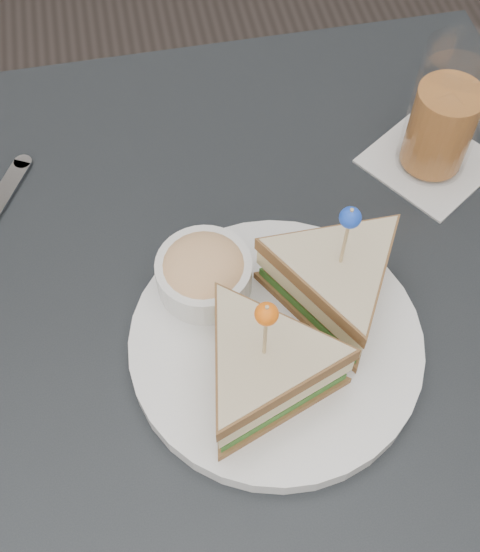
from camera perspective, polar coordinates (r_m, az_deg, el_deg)
name	(u,v)px	position (r m, az deg, el deg)	size (l,w,h in m)	color
ground_plane	(236,504)	(1.39, -0.34, -18.29)	(3.50, 3.50, 0.00)	#3F3833
table	(233,347)	(0.76, -0.60, -5.87)	(0.80, 0.80, 0.75)	black
plate_meal	(285,323)	(0.63, 3.73, -3.89)	(0.33, 0.32, 0.16)	white
drink_set	(444,118)	(0.78, 16.48, 12.40)	(0.17, 0.17, 0.16)	silver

